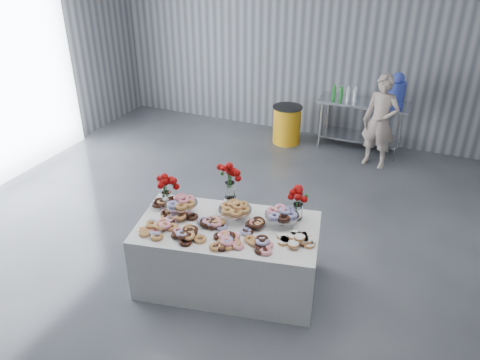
# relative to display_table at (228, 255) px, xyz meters

# --- Properties ---
(ground) EXTENTS (9.00, 9.00, 0.00)m
(ground) POSITION_rel_display_table_xyz_m (-0.25, 0.04, -0.38)
(ground) COLOR #37393F
(ground) RESTS_ON ground
(room_walls) EXTENTS (8.04, 9.04, 4.02)m
(room_walls) POSITION_rel_display_table_xyz_m (-0.52, 0.11, 2.26)
(room_walls) COLOR gray
(room_walls) RESTS_ON ground
(display_table) EXTENTS (2.06, 1.37, 0.75)m
(display_table) POSITION_rel_display_table_xyz_m (0.00, 0.00, 0.00)
(display_table) COLOR white
(display_table) RESTS_ON ground
(prep_table) EXTENTS (1.50, 0.60, 0.90)m
(prep_table) POSITION_rel_display_table_xyz_m (0.63, 4.14, 0.24)
(prep_table) COLOR silver
(prep_table) RESTS_ON ground
(donut_mounds) EXTENTS (1.93, 1.15, 0.09)m
(donut_mounds) POSITION_rel_display_table_xyz_m (-0.00, -0.05, 0.42)
(donut_mounds) COLOR #C68D48
(donut_mounds) RESTS_ON display_table
(cake_stand_left) EXTENTS (0.36, 0.36, 0.17)m
(cake_stand_left) POSITION_rel_display_table_xyz_m (-0.57, 0.03, 0.52)
(cake_stand_left) COLOR silver
(cake_stand_left) RESTS_ON display_table
(cake_stand_mid) EXTENTS (0.36, 0.36, 0.17)m
(cake_stand_mid) POSITION_rel_display_table_xyz_m (0.02, 0.16, 0.52)
(cake_stand_mid) COLOR silver
(cake_stand_mid) RESTS_ON display_table
(cake_stand_right) EXTENTS (0.36, 0.36, 0.17)m
(cake_stand_right) POSITION_rel_display_table_xyz_m (0.51, 0.26, 0.52)
(cake_stand_right) COLOR silver
(cake_stand_right) RESTS_ON display_table
(danish_pile) EXTENTS (0.48, 0.48, 0.11)m
(danish_pile) POSITION_rel_display_table_xyz_m (0.76, 0.01, 0.43)
(danish_pile) COLOR white
(danish_pile) RESTS_ON display_table
(bouquet_left) EXTENTS (0.26, 0.26, 0.42)m
(bouquet_left) POSITION_rel_display_table_xyz_m (-0.79, 0.09, 0.67)
(bouquet_left) COLOR white
(bouquet_left) RESTS_ON display_table
(bouquet_right) EXTENTS (0.26, 0.26, 0.42)m
(bouquet_right) POSITION_rel_display_table_xyz_m (0.62, 0.44, 0.67)
(bouquet_right) COLOR white
(bouquet_right) RESTS_ON display_table
(bouquet_center) EXTENTS (0.26, 0.26, 0.57)m
(bouquet_center) POSITION_rel_display_table_xyz_m (-0.12, 0.33, 0.75)
(bouquet_center) COLOR silver
(bouquet_center) RESTS_ON display_table
(water_jug) EXTENTS (0.28, 0.28, 0.55)m
(water_jug) POSITION_rel_display_table_xyz_m (1.13, 4.14, 0.77)
(water_jug) COLOR blue
(water_jug) RESTS_ON prep_table
(drink_bottles) EXTENTS (0.54, 0.08, 0.27)m
(drink_bottles) POSITION_rel_display_table_xyz_m (0.31, 4.04, 0.66)
(drink_bottles) COLOR #268C33
(drink_bottles) RESTS_ON prep_table
(person) EXTENTS (0.62, 0.47, 1.53)m
(person) POSITION_rel_display_table_xyz_m (1.00, 3.65, 0.39)
(person) COLOR #CC8C93
(person) RESTS_ON ground
(trash_barrel) EXTENTS (0.54, 0.54, 0.69)m
(trash_barrel) POSITION_rel_display_table_xyz_m (-0.65, 3.94, -0.03)
(trash_barrel) COLOR #F2A214
(trash_barrel) RESTS_ON ground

